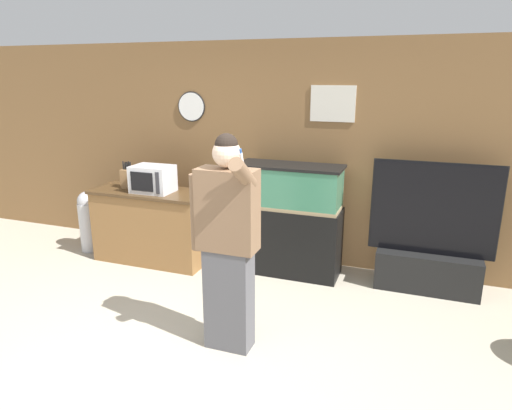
{
  "coord_description": "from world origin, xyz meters",
  "views": [
    {
      "loc": [
        1.67,
        -2.71,
        2.21
      ],
      "look_at": [
        0.27,
        1.1,
        1.05
      ],
      "focal_mm": 32.0,
      "sensor_mm": 36.0,
      "label": 1
    }
  ],
  "objects_px": {
    "counter_island": "(152,225)",
    "person_standing": "(227,242)",
    "aquarium_on_stand": "(289,220)",
    "knife_block": "(127,178)",
    "microwave": "(153,179)",
    "tv_on_stand": "(429,254)",
    "trash_bin": "(89,220)"
  },
  "relations": [
    {
      "from": "tv_on_stand",
      "to": "trash_bin",
      "type": "distance_m",
      "value": 4.13
    },
    {
      "from": "counter_island",
      "to": "trash_bin",
      "type": "bearing_deg",
      "value": -179.66
    },
    {
      "from": "microwave",
      "to": "person_standing",
      "type": "height_order",
      "value": "person_standing"
    },
    {
      "from": "aquarium_on_stand",
      "to": "tv_on_stand",
      "type": "height_order",
      "value": "tv_on_stand"
    },
    {
      "from": "knife_block",
      "to": "counter_island",
      "type": "bearing_deg",
      "value": -3.95
    },
    {
      "from": "microwave",
      "to": "trash_bin",
      "type": "relative_size",
      "value": 0.59
    },
    {
      "from": "knife_block",
      "to": "person_standing",
      "type": "relative_size",
      "value": 0.18
    },
    {
      "from": "microwave",
      "to": "tv_on_stand",
      "type": "bearing_deg",
      "value": 6.38
    },
    {
      "from": "tv_on_stand",
      "to": "aquarium_on_stand",
      "type": "bearing_deg",
      "value": -177.06
    },
    {
      "from": "counter_island",
      "to": "person_standing",
      "type": "distance_m",
      "value": 2.2
    },
    {
      "from": "microwave",
      "to": "person_standing",
      "type": "relative_size",
      "value": 0.26
    },
    {
      "from": "person_standing",
      "to": "trash_bin",
      "type": "bearing_deg",
      "value": 151.41
    },
    {
      "from": "microwave",
      "to": "tv_on_stand",
      "type": "xyz_separation_m",
      "value": [
        3.1,
        0.35,
        -0.64
      ]
    },
    {
      "from": "aquarium_on_stand",
      "to": "tv_on_stand",
      "type": "relative_size",
      "value": 0.92
    },
    {
      "from": "counter_island",
      "to": "aquarium_on_stand",
      "type": "distance_m",
      "value": 1.69
    },
    {
      "from": "person_standing",
      "to": "trash_bin",
      "type": "xyz_separation_m",
      "value": [
        -2.56,
        1.4,
        -0.53
      ]
    },
    {
      "from": "trash_bin",
      "to": "knife_block",
      "type": "bearing_deg",
      "value": 2.56
    },
    {
      "from": "counter_island",
      "to": "person_standing",
      "type": "height_order",
      "value": "person_standing"
    },
    {
      "from": "microwave",
      "to": "aquarium_on_stand",
      "type": "bearing_deg",
      "value": 9.62
    },
    {
      "from": "knife_block",
      "to": "aquarium_on_stand",
      "type": "bearing_deg",
      "value": 5.88
    },
    {
      "from": "counter_island",
      "to": "trash_bin",
      "type": "xyz_separation_m",
      "value": [
        -0.94,
        -0.01,
        -0.04
      ]
    },
    {
      "from": "person_standing",
      "to": "knife_block",
      "type": "bearing_deg",
      "value": 143.73
    },
    {
      "from": "knife_block",
      "to": "tv_on_stand",
      "type": "height_order",
      "value": "tv_on_stand"
    },
    {
      "from": "microwave",
      "to": "person_standing",
      "type": "distance_m",
      "value": 2.06
    },
    {
      "from": "aquarium_on_stand",
      "to": "tv_on_stand",
      "type": "xyz_separation_m",
      "value": [
        1.51,
        0.08,
        -0.24
      ]
    },
    {
      "from": "counter_island",
      "to": "aquarium_on_stand",
      "type": "xyz_separation_m",
      "value": [
        1.67,
        0.23,
        0.19
      ]
    },
    {
      "from": "knife_block",
      "to": "tv_on_stand",
      "type": "distance_m",
      "value": 3.56
    },
    {
      "from": "knife_block",
      "to": "aquarium_on_stand",
      "type": "height_order",
      "value": "aquarium_on_stand"
    },
    {
      "from": "person_standing",
      "to": "counter_island",
      "type": "bearing_deg",
      "value": 139.13
    },
    {
      "from": "tv_on_stand",
      "to": "person_standing",
      "type": "distance_m",
      "value": 2.37
    },
    {
      "from": "counter_island",
      "to": "person_standing",
      "type": "xyz_separation_m",
      "value": [
        1.62,
        -1.4,
        0.49
      ]
    },
    {
      "from": "microwave",
      "to": "knife_block",
      "type": "bearing_deg",
      "value": 170.91
    }
  ]
}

